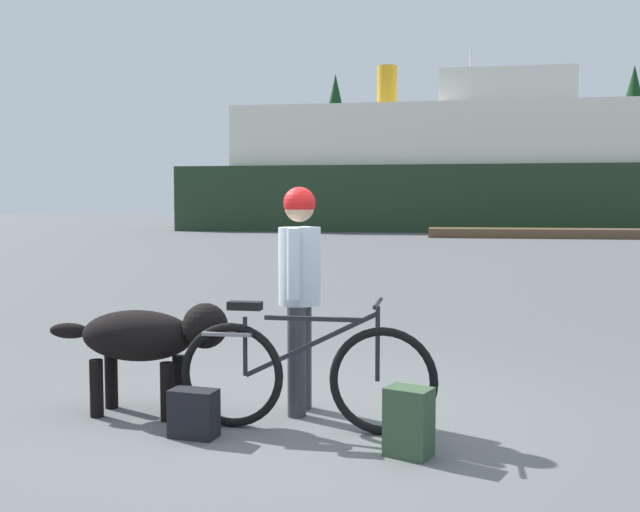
# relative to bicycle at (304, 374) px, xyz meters

# --- Properties ---
(ground_plane) EXTENTS (160.00, 160.00, 0.00)m
(ground_plane) POSITION_rel_bicycle_xyz_m (-0.05, 0.23, -0.40)
(ground_plane) COLOR #595B5B
(bicycle) EXTENTS (1.83, 0.44, 0.93)m
(bicycle) POSITION_rel_bicycle_xyz_m (0.00, 0.00, 0.00)
(bicycle) COLOR black
(bicycle) RESTS_ON ground_plane
(person_cyclist) EXTENTS (0.32, 0.53, 1.72)m
(person_cyclist) POSITION_rel_bicycle_xyz_m (-0.13, 0.45, 0.63)
(person_cyclist) COLOR #333338
(person_cyclist) RESTS_ON ground_plane
(dog) EXTENTS (1.42, 0.45, 0.86)m
(dog) POSITION_rel_bicycle_xyz_m (-1.23, 0.19, 0.18)
(dog) COLOR black
(dog) RESTS_ON ground_plane
(backpack) EXTENTS (0.33, 0.29, 0.44)m
(backpack) POSITION_rel_bicycle_xyz_m (0.75, -0.40, -0.18)
(backpack) COLOR #334C33
(backpack) RESTS_ON ground_plane
(handbag_pannier) EXTENTS (0.34, 0.22, 0.33)m
(handbag_pannier) POSITION_rel_bicycle_xyz_m (-0.72, -0.28, -0.24)
(handbag_pannier) COLOR black
(handbag_pannier) RESTS_ON ground_plane
(dock_pier) EXTENTS (12.88, 2.06, 0.40)m
(dock_pier) POSITION_rel_bicycle_xyz_m (6.34, 29.18, -0.20)
(dock_pier) COLOR brown
(dock_pier) RESTS_ON ground_plane
(ferry_boat) EXTENTS (28.80, 8.08, 9.04)m
(ferry_boat) POSITION_rel_bicycle_xyz_m (0.82, 37.25, 2.81)
(ferry_boat) COLOR #1E331E
(ferry_boat) RESTS_ON ground_plane
(sailboat_moored) EXTENTS (7.71, 2.16, 9.79)m
(sailboat_moored) POSITION_rel_bicycle_xyz_m (1.79, 37.28, 0.11)
(sailboat_moored) COLOR navy
(sailboat_moored) RESTS_ON ground_plane
(pine_tree_far_left) EXTENTS (4.14, 4.14, 11.61)m
(pine_tree_far_left) POSITION_rel_bicycle_xyz_m (-8.38, 54.64, 6.50)
(pine_tree_far_left) COLOR #4C331E
(pine_tree_far_left) RESTS_ON ground_plane
(pine_tree_center) EXTENTS (4.33, 4.33, 10.14)m
(pine_tree_center) POSITION_rel_bicycle_xyz_m (-4.40, 53.05, 5.93)
(pine_tree_center) COLOR #4C331E
(pine_tree_center) RESTS_ON ground_plane
(pine_tree_far_right) EXTENTS (4.20, 4.20, 11.05)m
(pine_tree_far_right) POSITION_rel_bicycle_xyz_m (13.23, 51.24, 6.33)
(pine_tree_far_right) COLOR #4C331E
(pine_tree_far_right) RESTS_ON ground_plane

